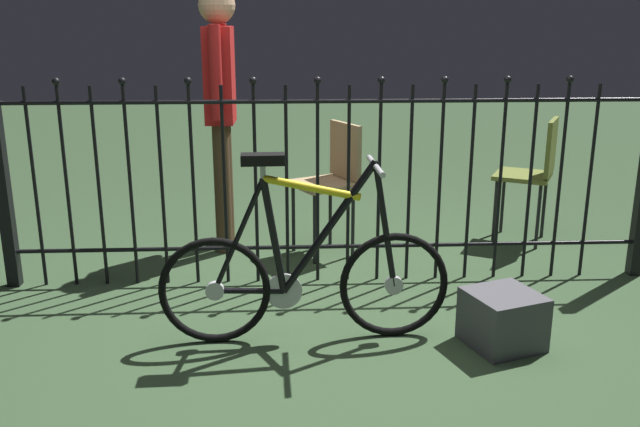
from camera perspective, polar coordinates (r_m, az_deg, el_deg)
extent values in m
plane|color=#334B2E|center=(3.60, 1.57, -9.29)|extent=(20.00, 20.00, 0.00)
cylinder|color=black|center=(4.33, -24.76, 1.80)|extent=(0.02, 0.02, 1.17)
cylinder|color=black|center=(4.27, -22.52, 1.86)|extent=(0.02, 0.02, 1.17)
cylinder|color=black|center=(4.21, -20.21, 1.92)|extent=(0.02, 0.02, 1.17)
sphere|color=black|center=(4.11, -21.03, 10.16)|extent=(0.04, 0.04, 0.04)
cylinder|color=black|center=(4.16, -17.84, 1.98)|extent=(0.02, 0.02, 1.17)
cylinder|color=black|center=(4.11, -15.41, 2.03)|extent=(0.02, 0.02, 1.17)
sphere|color=black|center=(4.02, -16.06, 10.47)|extent=(0.04, 0.04, 0.04)
cylinder|color=black|center=(4.08, -12.94, 2.09)|extent=(0.02, 0.02, 1.17)
cylinder|color=black|center=(4.05, -10.44, 2.14)|extent=(0.02, 0.02, 1.17)
sphere|color=black|center=(3.95, -10.89, 10.72)|extent=(0.04, 0.04, 0.04)
cylinder|color=black|center=(4.03, -7.90, 2.18)|extent=(0.02, 0.02, 1.17)
cylinder|color=black|center=(4.02, -5.34, 2.22)|extent=(0.02, 0.02, 1.17)
sphere|color=black|center=(3.92, -5.57, 10.89)|extent=(0.04, 0.04, 0.04)
cylinder|color=black|center=(4.01, -2.77, 2.26)|extent=(0.02, 0.02, 1.17)
cylinder|color=black|center=(4.02, -0.20, 2.29)|extent=(0.02, 0.02, 1.17)
sphere|color=black|center=(3.92, -0.21, 10.96)|extent=(0.04, 0.04, 0.04)
cylinder|color=black|center=(4.03, 2.36, 2.32)|extent=(0.02, 0.02, 1.17)
cylinder|color=black|center=(4.05, 4.90, 2.34)|extent=(0.02, 0.02, 1.17)
sphere|color=black|center=(3.95, 5.11, 10.94)|extent=(0.04, 0.04, 0.04)
cylinder|color=black|center=(4.08, 7.41, 2.36)|extent=(0.02, 0.02, 1.17)
cylinder|color=black|center=(4.11, 9.88, 2.38)|extent=(0.02, 0.02, 1.17)
sphere|color=black|center=(4.02, 10.30, 10.83)|extent=(0.04, 0.04, 0.04)
cylinder|color=black|center=(4.16, 12.31, 2.39)|extent=(0.02, 0.02, 1.17)
cylinder|color=black|center=(4.21, 14.68, 2.39)|extent=(0.02, 0.02, 1.17)
sphere|color=black|center=(4.11, 15.28, 10.65)|extent=(0.04, 0.04, 0.04)
cylinder|color=black|center=(4.27, 16.99, 2.39)|extent=(0.02, 0.02, 1.17)
cylinder|color=black|center=(4.33, 19.24, 2.39)|extent=(0.02, 0.02, 1.17)
sphere|color=black|center=(4.24, 20.00, 10.40)|extent=(0.04, 0.04, 0.04)
cylinder|color=black|center=(4.40, 21.41, 2.38)|extent=(0.02, 0.02, 1.17)
cylinder|color=black|center=(4.13, 0.91, -2.75)|extent=(3.76, 0.02, 0.02)
cylinder|color=black|center=(3.94, 0.96, 9.28)|extent=(3.76, 0.02, 0.02)
cube|color=black|center=(4.32, -24.85, 2.55)|extent=(0.07, 0.07, 1.29)
torus|color=black|center=(3.37, -8.71, -6.34)|extent=(0.54, 0.05, 0.54)
cylinder|color=silver|center=(3.37, -8.71, -6.34)|extent=(0.09, 0.03, 0.09)
torus|color=black|center=(3.41, 6.14, -5.92)|extent=(0.54, 0.05, 0.54)
cylinder|color=silver|center=(3.41, 6.14, -5.92)|extent=(0.09, 0.03, 0.09)
cylinder|color=black|center=(3.27, 0.73, -1.19)|extent=(0.47, 0.05, 0.65)
cylinder|color=yellow|center=(3.21, -0.66, 2.13)|extent=(0.46, 0.05, 0.14)
cylinder|color=black|center=(3.27, -3.86, -1.89)|extent=(0.12, 0.04, 0.57)
cylinder|color=black|center=(3.36, -5.86, -6.39)|extent=(0.33, 0.04, 0.04)
cylinder|color=black|center=(3.27, -6.77, -1.84)|extent=(0.27, 0.03, 0.56)
cylinder|color=black|center=(3.30, 5.41, -0.96)|extent=(0.14, 0.03, 0.63)
cylinder|color=silver|center=(3.22, 4.63, 4.13)|extent=(0.03, 0.03, 0.02)
cylinder|color=silver|center=(3.22, 4.62, 3.95)|extent=(0.04, 0.40, 0.03)
cylinder|color=silver|center=(3.18, -4.75, 3.53)|extent=(0.03, 0.03, 0.07)
cube|color=black|center=(3.17, -4.77, 4.50)|extent=(0.20, 0.10, 0.05)
cylinder|color=silver|center=(3.36, -3.02, -6.44)|extent=(0.18, 0.02, 0.18)
cylinder|color=black|center=(4.93, 14.28, 0.11)|extent=(0.02, 0.02, 0.46)
cylinder|color=black|center=(5.21, 14.89, 0.91)|extent=(0.02, 0.02, 0.46)
cylinder|color=black|center=(4.89, 17.61, -0.28)|extent=(0.02, 0.02, 0.46)
cylinder|color=black|center=(5.17, 18.05, 0.54)|extent=(0.02, 0.02, 0.46)
cube|color=olive|center=(4.99, 16.43, 3.03)|extent=(0.49, 0.49, 0.03)
cube|color=olive|center=(4.93, 18.61, 5.24)|extent=(0.19, 0.32, 0.38)
cylinder|color=black|center=(4.39, -0.43, -1.31)|extent=(0.02, 0.02, 0.47)
cylinder|color=black|center=(4.63, -2.22, -0.38)|extent=(0.02, 0.02, 0.47)
cylinder|color=black|center=(4.53, 2.74, -0.75)|extent=(0.02, 0.02, 0.47)
cylinder|color=black|center=(4.77, 0.85, 0.11)|extent=(0.02, 0.02, 0.47)
cube|color=tan|center=(4.51, 0.24, 2.45)|extent=(0.49, 0.49, 0.03)
cube|color=tan|center=(4.56, 2.12, 5.25)|extent=(0.18, 0.32, 0.36)
cylinder|color=#4C3823|center=(4.62, -8.06, 1.99)|extent=(0.11, 0.11, 0.87)
cylinder|color=#4C3823|center=(4.77, -7.87, 2.46)|extent=(0.11, 0.11, 0.87)
cube|color=red|center=(4.58, -8.33, 11.25)|extent=(0.18, 0.30, 0.61)
cylinder|color=red|center=(4.37, -8.62, 11.43)|extent=(0.08, 0.08, 0.58)
cylinder|color=red|center=(4.77, -8.09, 11.82)|extent=(0.08, 0.08, 0.58)
sphere|color=tan|center=(4.56, -8.56, 16.71)|extent=(0.23, 0.23, 0.23)
cube|color=#4C4C51|center=(3.47, 14.89, -8.45)|extent=(0.41, 0.41, 0.27)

